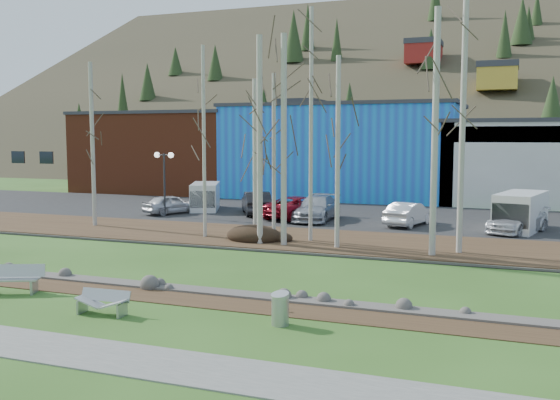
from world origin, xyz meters
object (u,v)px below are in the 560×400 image
at_px(car_1, 256,203).
at_px(van_grey, 205,197).
at_px(litter_bin, 280,310).
at_px(street_lamp, 164,166).
at_px(seagull, 278,307).
at_px(van_white, 520,212).
at_px(car_4, 409,214).
at_px(bench_intact, 11,279).
at_px(car_0, 170,204).
at_px(bench_damaged, 103,302).
at_px(car_5, 518,220).
at_px(car_2, 300,208).
at_px(car_3, 317,208).

distance_m(car_1, van_grey, 4.59).
bearing_deg(litter_bin, street_lamp, 128.39).
height_order(seagull, van_white, van_white).
bearing_deg(litter_bin, car_4, 88.69).
distance_m(bench_intact, seagull, 9.62).
distance_m(seagull, car_0, 24.75).
height_order(bench_damaged, car_4, car_4).
relative_size(car_0, car_1, 0.82).
height_order(litter_bin, van_white, van_white).
distance_m(car_1, car_5, 16.84).
distance_m(bench_damaged, car_2, 22.27).
relative_size(car_0, car_4, 0.92).
distance_m(van_white, van_grey, 21.41).
relative_size(bench_intact, car_3, 0.39).
relative_size(bench_damaged, car_1, 0.36).
height_order(bench_intact, bench_damaged, bench_intact).
bearing_deg(car_3, car_2, 163.43).
distance_m(bench_damaged, litter_bin, 5.57).
bearing_deg(seagull, litter_bin, -80.31).
xyz_separation_m(car_0, car_3, (10.41, 0.31, 0.10)).
relative_size(street_lamp, car_4, 1.00).
distance_m(bench_intact, street_lamp, 20.37).
xyz_separation_m(car_2, car_3, (1.21, -0.33, 0.04)).
bearing_deg(car_1, van_grey, -41.97).
distance_m(bench_intact, car_4, 23.13).
xyz_separation_m(bench_intact, car_1, (-0.03, 22.35, 0.42)).
bearing_deg(litter_bin, van_white, 72.37).
bearing_deg(car_3, car_1, 161.23).
relative_size(car_0, van_grey, 0.82).
relative_size(bench_intact, car_4, 0.49).
bearing_deg(van_grey, car_4, -33.00).
xyz_separation_m(bench_intact, car_2, (3.50, 21.19, 0.37)).
relative_size(car_3, van_white, 1.02).
bearing_deg(litter_bin, car_3, 104.29).
bearing_deg(van_grey, car_3, -37.81).
distance_m(bench_damaged, seagull, 5.41).
xyz_separation_m(car_0, van_white, (22.45, 0.27, 0.40)).
bearing_deg(bench_intact, car_4, 39.77).
distance_m(seagull, car_5, 20.22).
bearing_deg(street_lamp, car_0, 115.93).
relative_size(car_2, car_4, 1.24).
relative_size(bench_damaged, street_lamp, 0.40).
relative_size(car_3, car_4, 1.25).
distance_m(litter_bin, car_5, 21.22).
distance_m(car_3, car_4, 5.84).
bearing_deg(street_lamp, seagull, -37.42).
bearing_deg(street_lamp, car_2, 24.60).
bearing_deg(van_grey, bench_intact, -101.49).
bearing_deg(car_1, van_white, 146.14).
bearing_deg(car_3, bench_damaged, -91.73).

